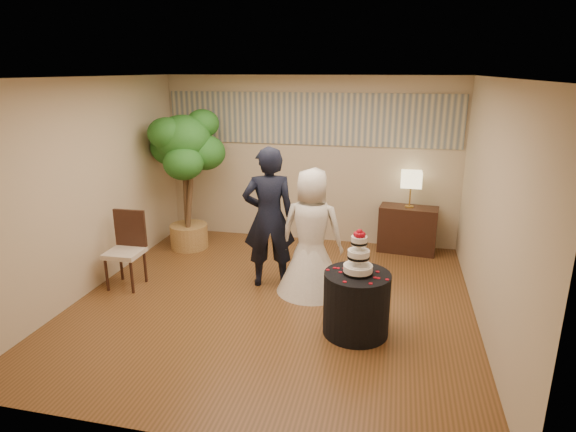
% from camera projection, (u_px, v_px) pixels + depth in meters
% --- Properties ---
extents(floor, '(5.00, 5.00, 0.00)m').
position_uv_depth(floor, '(274.00, 302.00, 6.23)').
color(floor, brown).
rests_on(floor, ground).
extents(ceiling, '(5.00, 5.00, 0.00)m').
position_uv_depth(ceiling, '(272.00, 77.00, 5.42)').
color(ceiling, white).
rests_on(ceiling, wall_back).
extents(wall_back, '(5.00, 0.06, 2.80)m').
position_uv_depth(wall_back, '(310.00, 161.00, 8.16)').
color(wall_back, '#C9B595').
rests_on(wall_back, ground).
extents(wall_front, '(5.00, 0.06, 2.80)m').
position_uv_depth(wall_front, '(186.00, 283.00, 3.49)').
color(wall_front, '#C9B595').
rests_on(wall_front, ground).
extents(wall_left, '(0.06, 5.00, 2.80)m').
position_uv_depth(wall_left, '(90.00, 187.00, 6.35)').
color(wall_left, '#C9B595').
rests_on(wall_left, ground).
extents(wall_right, '(0.06, 5.00, 2.80)m').
position_uv_depth(wall_right, '(492.00, 210.00, 5.30)').
color(wall_right, '#C9B595').
rests_on(wall_right, ground).
extents(mural_border, '(4.90, 0.02, 0.85)m').
position_uv_depth(mural_border, '(310.00, 119.00, 7.93)').
color(mural_border, '#999A8B').
rests_on(mural_border, wall_back).
extents(groom, '(0.81, 0.66, 1.94)m').
position_uv_depth(groom, '(269.00, 218.00, 6.49)').
color(groom, black).
rests_on(groom, floor).
extents(bride, '(0.97, 0.97, 1.69)m').
position_uv_depth(bride, '(312.00, 232.00, 6.31)').
color(bride, white).
rests_on(bride, floor).
extents(cake_table, '(0.84, 0.84, 0.73)m').
position_uv_depth(cake_table, '(356.00, 304.00, 5.40)').
color(cake_table, black).
rests_on(cake_table, floor).
extents(wedding_cake, '(0.33, 0.33, 0.52)m').
position_uv_depth(wedding_cake, '(359.00, 252.00, 5.22)').
color(wedding_cake, white).
rests_on(wedding_cake, cake_table).
extents(console, '(0.95, 0.50, 0.76)m').
position_uv_depth(console, '(407.00, 229.00, 7.85)').
color(console, black).
rests_on(console, floor).
extents(table_lamp, '(0.32, 0.32, 0.58)m').
position_uv_depth(table_lamp, '(411.00, 190.00, 7.65)').
color(table_lamp, '#CEBE88').
rests_on(table_lamp, console).
extents(ficus_tree, '(1.54, 1.54, 2.33)m').
position_uv_depth(ficus_tree, '(186.00, 180.00, 7.80)').
color(ficus_tree, '#24631F').
rests_on(ficus_tree, floor).
extents(side_chair, '(0.49, 0.51, 1.04)m').
position_uv_depth(side_chair, '(124.00, 251.00, 6.53)').
color(side_chair, black).
rests_on(side_chair, floor).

